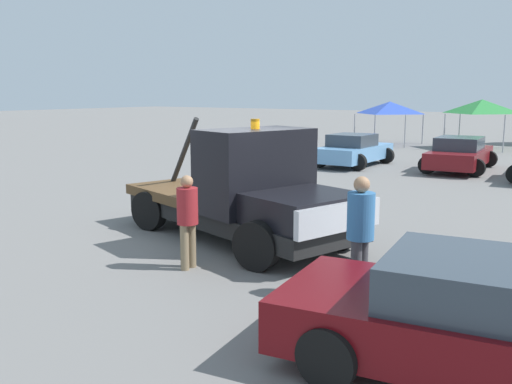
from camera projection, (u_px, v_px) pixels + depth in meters
name	position (u px, v px, depth m)	size (l,w,h in m)	color
ground_plane	(237.00, 238.00, 12.12)	(160.00, 160.00, 0.00)	slate
tow_truck	(247.00, 195.00, 11.67)	(6.19, 3.71, 2.55)	black
foreground_car	(504.00, 325.00, 6.00)	(5.13, 2.60, 1.34)	#5B0A0F
person_near_truck	(360.00, 228.00, 8.50)	(0.41, 0.41, 1.85)	#38383D
person_at_hood	(188.00, 215.00, 9.89)	(0.37, 0.37, 1.66)	#847051
parked_car_silver	(279.00, 147.00, 25.45)	(2.71, 4.54, 1.34)	#B7B7BC
parked_car_skyblue	(353.00, 150.00, 23.94)	(2.41, 4.27, 1.34)	#669ED1
parked_car_maroon	(460.00, 154.00, 22.44)	(2.65, 4.85, 1.34)	maroon
canopy_tent_blue	(390.00, 108.00, 33.37)	(3.11, 3.11, 2.51)	#9E9EA3
canopy_tent_green	(482.00, 107.00, 30.77)	(3.08, 3.08, 2.67)	#9E9EA3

